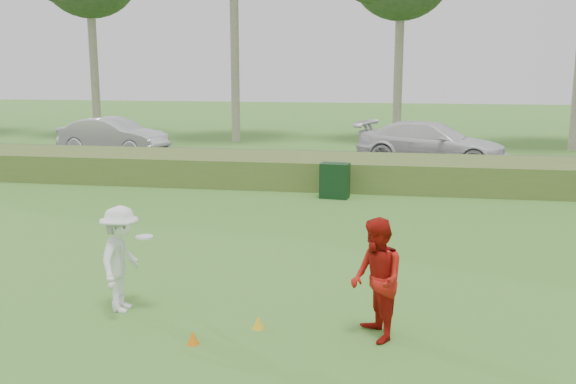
% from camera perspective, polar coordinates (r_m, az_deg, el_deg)
% --- Properties ---
extents(ground, '(120.00, 120.00, 0.00)m').
position_cam_1_polar(ground, '(9.54, -4.24, -12.31)').
color(ground, '#387527').
rests_on(ground, ground).
extents(reed_strip, '(80.00, 3.00, 0.90)m').
position_cam_1_polar(reed_strip, '(20.87, 3.79, 1.88)').
color(reed_strip, '#496327').
rests_on(reed_strip, ground).
extents(park_road, '(80.00, 6.00, 0.06)m').
position_cam_1_polar(park_road, '(25.85, 4.98, 2.71)').
color(park_road, '#2D2D2D').
rests_on(park_road, ground).
extents(player_white, '(0.87, 1.11, 1.68)m').
position_cam_1_polar(player_white, '(10.37, -14.62, -5.78)').
color(player_white, white).
rests_on(player_white, ground).
extents(player_red, '(0.93, 1.03, 1.74)m').
position_cam_1_polar(player_red, '(9.08, 7.88, -7.74)').
color(player_red, '#AA150E').
rests_on(player_red, ground).
extents(cone_orange, '(0.18, 0.18, 0.20)m').
position_cam_1_polar(cone_orange, '(9.20, -8.44, -12.68)').
color(cone_orange, orange).
rests_on(cone_orange, ground).
extents(cone_yellow, '(0.18, 0.18, 0.19)m').
position_cam_1_polar(cone_yellow, '(9.60, -2.66, -11.52)').
color(cone_yellow, yellow).
rests_on(cone_yellow, ground).
extents(utility_cabinet, '(0.87, 0.60, 1.03)m').
position_cam_1_polar(utility_cabinet, '(18.73, 4.18, 1.01)').
color(utility_cabinet, black).
rests_on(utility_cabinet, ground).
extents(car_mid, '(4.98, 2.50, 1.57)m').
position_cam_1_polar(car_mid, '(28.68, -15.27, 4.83)').
color(car_mid, silver).
rests_on(car_mid, park_road).
extents(car_right, '(6.12, 3.80, 1.66)m').
position_cam_1_polar(car_right, '(25.19, 12.63, 4.23)').
color(car_right, silver).
rests_on(car_right, park_road).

